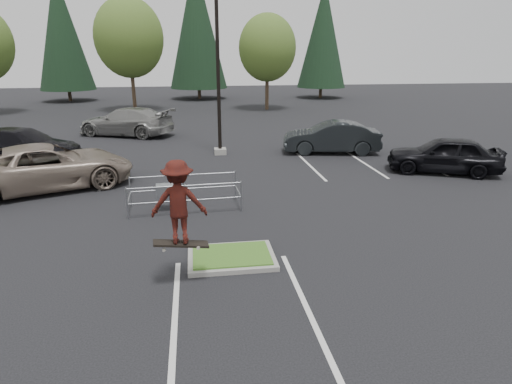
{
  "coord_description": "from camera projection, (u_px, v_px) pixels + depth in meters",
  "views": [
    {
      "loc": [
        -0.8,
        -9.83,
        5.04
      ],
      "look_at": [
        0.85,
        1.5,
        1.3
      ],
      "focal_mm": 30.0,
      "sensor_mm": 36.0,
      "label": 1
    }
  ],
  "objects": [
    {
      "name": "ground",
      "position": [
        232.0,
        260.0,
        10.93
      ],
      "size": [
        120.0,
        120.0,
        0.0
      ],
      "primitive_type": "plane",
      "color": "black",
      "rests_on": "ground"
    },
    {
      "name": "grass_median",
      "position": [
        232.0,
        257.0,
        10.9
      ],
      "size": [
        2.2,
        1.6,
        0.16
      ],
      "color": "gray",
      "rests_on": "ground"
    },
    {
      "name": "stall_lines",
      "position": [
        182.0,
        190.0,
        16.41
      ],
      "size": [
        22.62,
        17.6,
        0.01
      ],
      "color": "silver",
      "rests_on": "ground"
    },
    {
      "name": "light_pole",
      "position": [
        218.0,
        63.0,
        20.86
      ],
      "size": [
        0.7,
        0.6,
        10.12
      ],
      "color": "gray",
      "rests_on": "ground"
    },
    {
      "name": "decid_b",
      "position": [
        129.0,
        40.0,
        36.94
      ],
      "size": [
        5.89,
        5.89,
        9.64
      ],
      "color": "#38281C",
      "rests_on": "ground"
    },
    {
      "name": "decid_c",
      "position": [
        267.0,
        50.0,
        38.17
      ],
      "size": [
        5.12,
        5.12,
        8.38
      ],
      "color": "#38281C",
      "rests_on": "ground"
    },
    {
      "name": "conif_a",
      "position": [
        61.0,
        32.0,
        44.42
      ],
      "size": [
        5.72,
        5.72,
        13.0
      ],
      "color": "#38281C",
      "rests_on": "ground"
    },
    {
      "name": "conif_b",
      "position": [
        197.0,
        25.0,
        46.58
      ],
      "size": [
        6.38,
        6.38,
        14.5
      ],
      "color": "#38281C",
      "rests_on": "ground"
    },
    {
      "name": "conif_c",
      "position": [
        323.0,
        36.0,
        47.87
      ],
      "size": [
        5.5,
        5.5,
        12.5
      ],
      "color": "#38281C",
      "rests_on": "ground"
    },
    {
      "name": "cart_corral",
      "position": [
        172.0,
        191.0,
        14.24
      ],
      "size": [
        3.75,
        1.52,
        1.05
      ],
      "rotation": [
        0.0,
        0.0,
        0.05
      ],
      "color": "gray",
      "rests_on": "ground"
    },
    {
      "name": "skateboarder",
      "position": [
        179.0,
        203.0,
        9.21
      ],
      "size": [
        1.24,
        0.75,
        2.03
      ],
      "rotation": [
        0.0,
        0.0,
        3.09
      ],
      "color": "black",
      "rests_on": "ground"
    },
    {
      "name": "car_l_tan",
      "position": [
        45.0,
        167.0,
        16.35
      ],
      "size": [
        6.87,
        4.96,
        1.74
      ],
      "primitive_type": "imported",
      "rotation": [
        0.0,
        0.0,
        1.94
      ],
      "color": "gray",
      "rests_on": "ground"
    },
    {
      "name": "car_l_black",
      "position": [
        20.0,
        146.0,
        20.25
      ],
      "size": [
        6.11,
        3.77,
        1.65
      ],
      "primitive_type": "imported",
      "rotation": [
        0.0,
        0.0,
        1.3
      ],
      "color": "black",
      "rests_on": "ground"
    },
    {
      "name": "car_r_charc",
      "position": [
        331.0,
        137.0,
        22.35
      ],
      "size": [
        5.2,
        2.57,
        1.64
      ],
      "primitive_type": "imported",
      "rotation": [
        0.0,
        0.0,
        4.54
      ],
      "color": "black",
      "rests_on": "ground"
    },
    {
      "name": "car_r_black",
      "position": [
        445.0,
        155.0,
        18.63
      ],
      "size": [
        5.06,
        3.55,
        1.6
      ],
      "primitive_type": "imported",
      "rotation": [
        0.0,
        0.0,
        4.32
      ],
      "color": "black",
      "rests_on": "ground"
    },
    {
      "name": "car_far_silver",
      "position": [
        128.0,
        122.0,
        27.01
      ],
      "size": [
        6.54,
        4.68,
        1.76
      ],
      "primitive_type": "imported",
      "rotation": [
        0.0,
        0.0,
        4.3
      ],
      "color": "gray",
      "rests_on": "ground"
    }
  ]
}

